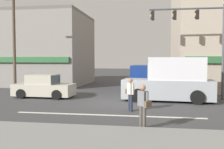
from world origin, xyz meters
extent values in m
plane|color=#3D3D3F|center=(0.00, 0.00, 0.00)|extent=(120.00, 120.00, 0.00)
cube|color=silver|center=(0.00, -3.50, 0.00)|extent=(9.00, 0.24, 0.01)
cube|color=gray|center=(-10.30, 10.99, 3.54)|extent=(10.71, 8.69, 7.08)
cube|color=#2D6638|center=(-10.30, 6.55, 2.60)|extent=(10.17, 0.24, 0.50)
cube|color=#635F5B|center=(-10.30, 10.99, 7.23)|extent=(10.71, 8.69, 0.30)
cylinder|color=brown|center=(-8.35, 3.03, 3.78)|extent=(0.22, 0.22, 7.55)
cylinder|color=#47474C|center=(6.59, 2.54, 3.10)|extent=(0.18, 0.18, 6.20)
cylinder|color=#47474C|center=(4.19, 2.51, 5.95)|extent=(4.80, 0.19, 0.12)
cube|color=black|center=(4.91, 2.52, 5.55)|extent=(0.20, 0.24, 0.60)
sphere|color=black|center=(4.79, 2.51, 5.73)|extent=(0.12, 0.12, 0.12)
sphere|color=orange|center=(4.79, 2.51, 5.55)|extent=(0.12, 0.12, 0.12)
sphere|color=black|center=(4.79, 2.51, 5.37)|extent=(0.12, 0.12, 0.12)
cube|color=black|center=(3.47, 2.49, 5.55)|extent=(0.20, 0.24, 0.60)
sphere|color=black|center=(3.35, 2.49, 5.73)|extent=(0.12, 0.12, 0.12)
sphere|color=orange|center=(3.35, 2.49, 5.55)|extent=(0.12, 0.12, 0.12)
sphere|color=black|center=(3.35, 2.49, 5.37)|extent=(0.12, 0.12, 0.12)
cube|color=black|center=(2.03, 2.47, 5.55)|extent=(0.20, 0.24, 0.60)
sphere|color=black|center=(1.91, 2.47, 5.73)|extent=(0.12, 0.12, 0.12)
sphere|color=orange|center=(1.91, 2.47, 5.55)|extent=(0.12, 0.12, 0.12)
sphere|color=black|center=(1.91, 2.47, 5.37)|extent=(0.12, 0.12, 0.12)
cube|color=#999EA3|center=(2.98, 1.33, 0.75)|extent=(5.73, 2.40, 1.20)
cube|color=silver|center=(3.53, 1.29, 2.05)|extent=(3.53, 2.14, 1.40)
cube|color=#475666|center=(1.81, 1.41, 2.05)|extent=(0.19, 1.75, 1.19)
cylinder|color=black|center=(1.18, 0.45, 0.42)|extent=(0.86, 0.30, 0.84)
cylinder|color=black|center=(1.32, 2.45, 0.42)|extent=(0.86, 0.30, 0.84)
cylinder|color=black|center=(4.64, 0.20, 0.42)|extent=(0.86, 0.30, 0.84)
cylinder|color=black|center=(4.78, 2.20, 0.42)|extent=(0.86, 0.30, 0.84)
cube|color=#B7B29E|center=(-5.36, 1.55, 0.54)|extent=(4.16, 1.85, 0.80)
cube|color=#B7B29E|center=(-5.46, 1.56, 1.26)|extent=(1.96, 1.63, 0.64)
cube|color=#475666|center=(-4.49, 1.52, 1.26)|extent=(0.11, 1.44, 0.54)
cylinder|color=black|center=(-4.06, 2.35, 0.32)|extent=(0.65, 0.20, 0.64)
cylinder|color=black|center=(-4.12, 0.65, 0.32)|extent=(0.65, 0.20, 0.64)
cylinder|color=black|center=(-6.60, 2.45, 0.32)|extent=(0.65, 0.20, 0.64)
cylinder|color=black|center=(-6.66, 0.75, 0.32)|extent=(0.65, 0.20, 0.64)
cube|color=navy|center=(1.18, 7.93, 0.66)|extent=(2.08, 4.69, 1.10)
cube|color=navy|center=(1.16, 7.63, 1.66)|extent=(1.96, 3.29, 0.90)
cube|color=#475666|center=(1.24, 9.25, 1.66)|extent=(1.66, 0.15, 0.76)
cylinder|color=black|center=(0.33, 9.41, 0.36)|extent=(0.24, 0.73, 0.72)
cylinder|color=black|center=(2.17, 9.31, 0.36)|extent=(0.24, 0.73, 0.72)
cylinder|color=black|center=(0.18, 6.56, 0.36)|extent=(0.24, 0.73, 0.72)
cylinder|color=black|center=(2.02, 6.46, 0.36)|extent=(0.24, 0.73, 0.72)
cylinder|color=#4C4742|center=(1.66, -5.58, 0.43)|extent=(0.14, 0.14, 0.86)
cylinder|color=#4C4742|center=(1.79, -5.71, 0.43)|extent=(0.14, 0.14, 0.86)
cube|color=slate|center=(1.72, -5.64, 1.15)|extent=(0.41, 0.41, 0.58)
sphere|color=#9E7051|center=(1.72, -5.64, 1.56)|extent=(0.22, 0.22, 0.22)
cylinder|color=slate|center=(1.56, -5.47, 1.15)|extent=(0.09, 0.09, 0.56)
cylinder|color=slate|center=(1.89, -5.81, 1.15)|extent=(0.09, 0.09, 0.56)
cube|color=brown|center=(1.92, -5.90, 0.98)|extent=(0.28, 0.28, 0.24)
cylinder|color=#232838|center=(1.02, -2.44, 0.43)|extent=(0.14, 0.14, 0.86)
cylinder|color=#232838|center=(0.92, -2.29, 0.43)|extent=(0.14, 0.14, 0.86)
cube|color=beige|center=(0.97, -2.37, 1.15)|extent=(0.39, 0.42, 0.58)
sphere|color=#9E7051|center=(0.97, -2.37, 1.56)|extent=(0.22, 0.22, 0.22)
cylinder|color=beige|center=(1.11, -2.56, 1.15)|extent=(0.09, 0.09, 0.56)
cylinder|color=beige|center=(0.83, -2.17, 1.15)|extent=(0.09, 0.09, 0.56)
cube|color=brown|center=(0.82, -2.08, 0.98)|extent=(0.30, 0.26, 0.24)
camera|label=1|loc=(2.12, -15.47, 2.61)|focal=42.00mm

